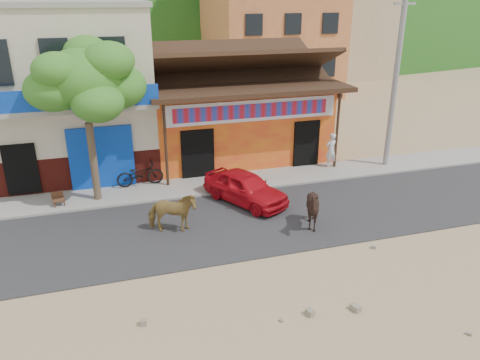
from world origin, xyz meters
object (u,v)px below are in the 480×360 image
object	(u,v)px
pedestrian	(331,150)
utility_pole	(396,77)
cow_tan	(172,213)
tree	(89,123)
scooter	(140,174)
red_car	(245,187)
cow_dark	(313,209)
cafe_chair_left	(58,194)

from	to	relation	value
pedestrian	utility_pole	bearing A→B (deg)	163.41
pedestrian	cow_tan	bearing A→B (deg)	20.34
tree	scooter	bearing A→B (deg)	26.86
utility_pole	pedestrian	xyz separation A→B (m)	(-2.59, 0.45, -3.21)
scooter	tree	bearing A→B (deg)	113.33
tree	utility_pole	bearing A→B (deg)	0.90
red_car	tree	bearing A→B (deg)	132.92
red_car	cow_dark	bearing A→B (deg)	-88.96
cow_dark	pedestrian	distance (m)	6.08
tree	cafe_chair_left	size ratio (longest dim) A/B	6.60
utility_pole	cow_tan	world-z (taller)	utility_pole
utility_pole	pedestrian	world-z (taller)	utility_pole
utility_pole	cafe_chair_left	xyz separation A→B (m)	(-14.20, -0.40, -3.55)
tree	cow_tan	size ratio (longest dim) A/B	3.66
cow_dark	red_car	distance (m)	3.10
tree	cow_dark	size ratio (longest dim) A/B	4.12
tree	cow_tan	distance (m)	4.75
cow_dark	cafe_chair_left	distance (m)	9.37
tree	scooter	world-z (taller)	tree
red_car	pedestrian	bearing A→B (deg)	-2.11
utility_pole	red_car	world-z (taller)	utility_pole
tree	cow_tan	bearing A→B (deg)	-54.78
cow_tan	cafe_chair_left	distance (m)	4.92
cafe_chair_left	tree	bearing A→B (deg)	-3.50
utility_pole	pedestrian	bearing A→B (deg)	170.10
red_car	pedestrian	xyz separation A→B (m)	(4.82, 2.43, 0.26)
utility_pole	red_car	distance (m)	8.41
tree	red_car	xyz separation A→B (m)	(5.40, -1.78, -2.47)
cow_tan	cafe_chair_left	xyz separation A→B (m)	(-3.77, 3.16, -0.16)
utility_pole	pedestrian	size ratio (longest dim) A/B	5.07
cow_tan	cow_dark	size ratio (longest dim) A/B	1.12
tree	red_car	distance (m)	6.20
cow_dark	scooter	xyz separation A→B (m)	(-5.22, 5.33, -0.15)
utility_pole	cow_tan	size ratio (longest dim) A/B	4.88
scooter	cafe_chair_left	size ratio (longest dim) A/B	2.08
tree	pedestrian	distance (m)	10.47
utility_pole	scooter	size ratio (longest dim) A/B	4.24
red_car	cafe_chair_left	distance (m)	6.98
cow_dark	red_car	xyz separation A→B (m)	(-1.54, 2.69, -0.12)
utility_pole	red_car	xyz separation A→B (m)	(-7.40, -1.98, -3.47)
red_car	scooter	distance (m)	4.53
pedestrian	cow_dark	bearing A→B (deg)	50.69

